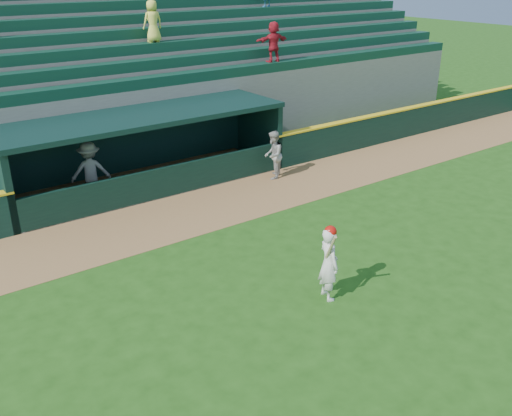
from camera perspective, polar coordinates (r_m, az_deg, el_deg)
name	(u,v)px	position (r m, az deg, el deg)	size (l,w,h in m)	color
ground	(296,280)	(13.56, 4.04, -7.21)	(120.00, 120.00, 0.00)	#204C13
warning_track	(191,213)	(17.16, -6.54, -0.47)	(40.00, 3.00, 0.01)	olive
field_wall_right	(416,121)	(25.94, 15.68, 8.41)	(15.50, 0.30, 1.20)	black
wall_stripe_right	(417,106)	(25.79, 15.83, 9.76)	(15.50, 0.32, 0.06)	yellow
dugout_player_front	(273,155)	(19.61, 1.73, 5.32)	(0.81, 0.63, 1.66)	#9B9B96
dugout_player_inside	(90,171)	(18.51, -16.24, 3.58)	(1.20, 0.69, 1.85)	gray
dugout	(141,145)	(19.30, -11.41, 6.21)	(9.40, 2.80, 2.46)	slate
stands	(86,91)	(23.16, -16.65, 11.16)	(34.50, 6.25, 6.95)	slate
batter_at_plate	(329,262)	(12.55, 7.29, -5.41)	(0.58, 0.81, 1.77)	white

